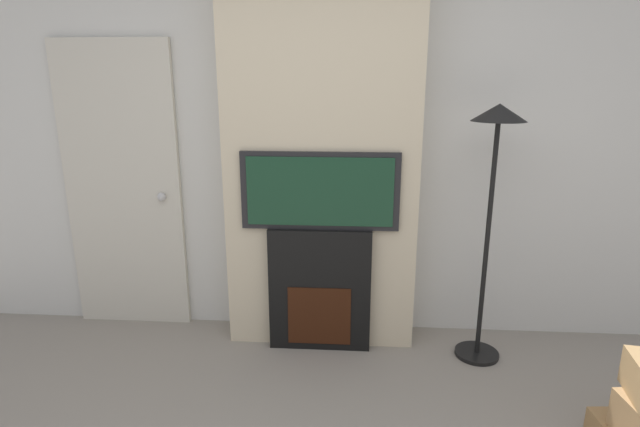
% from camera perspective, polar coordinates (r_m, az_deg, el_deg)
% --- Properties ---
extents(wall_back, '(6.00, 0.06, 2.70)m').
position_cam_1_polar(wall_back, '(3.38, 0.38, 8.44)').
color(wall_back, silver).
rests_on(wall_back, ground_plane).
extents(chimney_breast, '(1.23, 0.29, 2.70)m').
position_cam_1_polar(chimney_breast, '(3.20, 0.18, 8.06)').
color(chimney_breast, beige).
rests_on(chimney_breast, ground_plane).
extents(fireplace, '(0.66, 0.15, 0.83)m').
position_cam_1_polar(fireplace, '(3.32, -0.00, -8.59)').
color(fireplace, black).
rests_on(fireplace, ground_plane).
extents(television, '(0.99, 0.07, 0.49)m').
position_cam_1_polar(television, '(3.11, -0.00, 2.61)').
color(television, black).
rests_on(television, fireplace).
extents(floor_lamp, '(0.32, 0.32, 1.61)m').
position_cam_1_polar(floor_lamp, '(3.11, 19.29, 5.18)').
color(floor_lamp, black).
rests_on(floor_lamp, ground_plane).
extents(entry_door, '(0.82, 0.09, 2.00)m').
position_cam_1_polar(entry_door, '(3.74, -21.55, 2.61)').
color(entry_door, beige).
rests_on(entry_door, ground_plane).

